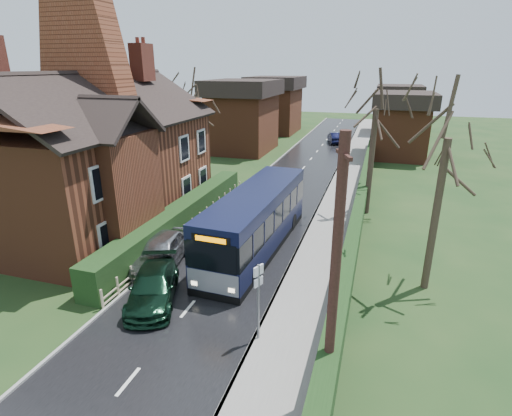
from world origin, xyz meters
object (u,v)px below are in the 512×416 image
(car_silver, at_px, (162,251))
(telegraph_pole, at_px, (334,282))
(bus, at_px, (256,221))
(bus_stop_sign, at_px, (258,292))
(brick_house, at_px, (98,152))
(car_green, at_px, (153,287))

(car_silver, xyz_separation_m, telegraph_pole, (8.60, -6.00, 3.12))
(bus, bearing_deg, telegraph_pole, -59.12)
(bus, bearing_deg, car_silver, -138.84)
(bus_stop_sign, height_order, telegraph_pole, telegraph_pole)
(brick_house, bearing_deg, car_silver, -32.47)
(bus, height_order, car_green, bus)
(bus, xyz_separation_m, car_green, (-2.54, -5.80, -0.94))
(brick_house, bearing_deg, car_green, -42.70)
(bus, bearing_deg, car_green, -111.15)
(bus_stop_sign, bearing_deg, car_silver, 169.16)
(car_green, relative_size, bus_stop_sign, 1.46)
(bus, relative_size, telegraph_pole, 1.36)
(car_silver, xyz_separation_m, bus_stop_sign, (6.00, -4.00, 1.19))
(brick_house, relative_size, bus, 1.39)
(bus, bearing_deg, brick_house, 177.85)
(bus, height_order, bus_stop_sign, bus)
(car_silver, relative_size, bus_stop_sign, 1.52)
(bus_stop_sign, bearing_deg, bus, 130.78)
(car_silver, height_order, bus_stop_sign, bus_stop_sign)
(brick_house, distance_m, telegraph_pole, 17.52)
(telegraph_pole, bearing_deg, car_green, 133.79)
(car_green, height_order, bus_stop_sign, bus_stop_sign)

